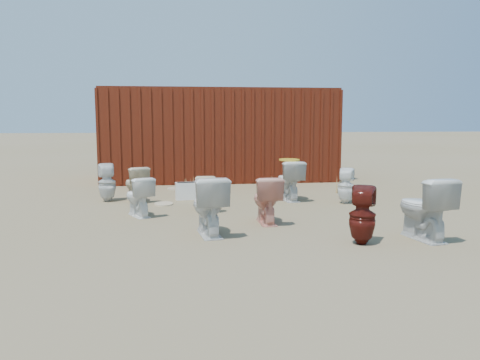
{
  "coord_description": "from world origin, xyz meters",
  "views": [
    {
      "loc": [
        -1.02,
        -7.52,
        1.62
      ],
      "look_at": [
        0.0,
        0.6,
        0.55
      ],
      "focal_mm": 35.0,
      "sensor_mm": 36.0,
      "label": 1
    }
  ],
  "objects": [
    {
      "name": "yellow_lid",
      "position": [
        1.11,
        1.55,
        0.81
      ],
      "size": [
        0.41,
        0.51,
        0.02
      ],
      "primitive_type": "ellipsoid",
      "color": "gold",
      "rests_on": "toilet_back_yellowlid"
    },
    {
      "name": "shipping_container",
      "position": [
        0.0,
        5.2,
        1.2
      ],
      "size": [
        6.0,
        2.4,
        2.4
      ],
      "primitive_type": "cube",
      "color": "#4D120C",
      "rests_on": "ground"
    },
    {
      "name": "loose_tank",
      "position": [
        -0.9,
        1.89,
        0.17
      ],
      "size": [
        0.52,
        0.26,
        0.35
      ],
      "primitive_type": "cube",
      "rotation": [
        0.0,
        0.0,
        0.13
      ],
      "color": "white",
      "rests_on": "ground"
    },
    {
      "name": "weed_clump_d",
      "position": [
        -0.89,
        3.04,
        0.15
      ],
      "size": [
        0.3,
        0.3,
        0.29
      ],
      "primitive_type": "cone",
      "color": "#A68042",
      "rests_on": "ground"
    },
    {
      "name": "toilet_front_pink",
      "position": [
        0.28,
        -0.44,
        0.37
      ],
      "size": [
        0.43,
        0.74,
        0.74
      ],
      "primitive_type": "imported",
      "rotation": [
        0.0,
        0.0,
        3.16
      ],
      "color": "#F3A28C",
      "rests_on": "ground"
    },
    {
      "name": "loose_lid_near",
      "position": [
        -1.18,
        3.37,
        0.01
      ],
      "size": [
        0.42,
        0.52,
        0.02
      ],
      "primitive_type": "ellipsoid",
      "rotation": [
        0.0,
        0.0,
        -0.08
      ],
      "color": "tan",
      "rests_on": "ground"
    },
    {
      "name": "toilet_back_yellowlid",
      "position": [
        1.11,
        1.55,
        0.4
      ],
      "size": [
        0.52,
        0.83,
        0.8
      ],
      "primitive_type": "imported",
      "rotation": [
        0.0,
        0.0,
        3.24
      ],
      "color": "silver",
      "rests_on": "ground"
    },
    {
      "name": "ground",
      "position": [
        0.0,
        0.0,
        0.0
      ],
      "size": [
        100.0,
        100.0,
        0.0
      ],
      "primitive_type": "plane",
      "color": "brown",
      "rests_on": "ground"
    },
    {
      "name": "toilet_back_beige_left",
      "position": [
        -1.93,
        1.76,
        0.35
      ],
      "size": [
        0.62,
        0.79,
        0.7
      ],
      "primitive_type": "imported",
      "rotation": [
        0.0,
        0.0,
        3.53
      ],
      "color": "beige",
      "rests_on": "ground"
    },
    {
      "name": "weed_clump_c",
      "position": [
        2.4,
        2.48,
        0.17
      ],
      "size": [
        0.36,
        0.36,
        0.35
      ],
      "primitive_type": "cone",
      "color": "#A68042",
      "rests_on": "ground"
    },
    {
      "name": "weed_clump_b",
      "position": [
        0.78,
        2.32,
        0.13
      ],
      "size": [
        0.32,
        0.32,
        0.25
      ],
      "primitive_type": "cone",
      "color": "#A68042",
      "rests_on": "ground"
    },
    {
      "name": "toilet_front_c",
      "position": [
        -0.65,
        -1.08,
        0.42
      ],
      "size": [
        0.57,
        0.88,
        0.84
      ],
      "primitive_type": "imported",
      "rotation": [
        0.0,
        0.0,
        3.27
      ],
      "color": "silver",
      "rests_on": "ground"
    },
    {
      "name": "weed_clump_e",
      "position": [
        1.25,
        3.5,
        0.13
      ],
      "size": [
        0.34,
        0.34,
        0.26
      ],
      "primitive_type": "cone",
      "color": "#A68042",
      "rests_on": "ground"
    },
    {
      "name": "weed_clump_a",
      "position": [
        -1.84,
        3.2,
        0.13
      ],
      "size": [
        0.36,
        0.36,
        0.26
      ],
      "primitive_type": "cone",
      "color": "#A68042",
      "rests_on": "ground"
    },
    {
      "name": "toilet_back_e",
      "position": [
        2.12,
        1.08,
        0.34
      ],
      "size": [
        0.42,
        0.42,
        0.68
      ],
      "primitive_type": "imported",
      "rotation": [
        0.0,
        0.0,
        2.66
      ],
      "color": "white",
      "rests_on": "ground"
    },
    {
      "name": "toilet_back_a",
      "position": [
        -2.49,
        1.87,
        0.37
      ],
      "size": [
        0.41,
        0.41,
        0.75
      ],
      "primitive_type": "imported",
      "rotation": [
        0.0,
        0.0,
        3.37
      ],
      "color": "silver",
      "rests_on": "ground"
    },
    {
      "name": "loose_lid_far",
      "position": [
        -1.37,
        1.38,
        0.01
      ],
      "size": [
        0.37,
        0.48,
        0.02
      ],
      "primitive_type": "ellipsoid",
      "rotation": [
        0.0,
        0.0,
        0.03
      ],
      "color": "#CAB892",
      "rests_on": "ground"
    },
    {
      "name": "toilet_back_beige_right",
      "position": [
        -0.6,
        0.69,
        0.32
      ],
      "size": [
        0.4,
        0.65,
        0.65
      ],
      "primitive_type": "imported",
      "rotation": [
        0.0,
        0.0,
        3.08
      ],
      "color": "beige",
      "rests_on": "ground"
    },
    {
      "name": "toilet_front_a",
      "position": [
        -1.75,
        0.34,
        0.33
      ],
      "size": [
        0.62,
        0.75,
        0.67
      ],
      "primitive_type": "imported",
      "rotation": [
        0.0,
        0.0,
        3.6
      ],
      "color": "white",
      "rests_on": "ground"
    },
    {
      "name": "weed_clump_f",
      "position": [
        3.19,
        0.02,
        0.11
      ],
      "size": [
        0.28,
        0.28,
        0.21
      ],
      "primitive_type": "cone",
      "color": "#A68042",
      "rests_on": "ground"
    },
    {
      "name": "toilet_front_maroon",
      "position": [
        1.3,
        -1.83,
        0.38
      ],
      "size": [
        0.46,
        0.46,
        0.76
      ],
      "primitive_type": "imported",
      "rotation": [
        0.0,
        0.0,
        2.69
      ],
      "color": "#52140E",
      "rests_on": "ground"
    },
    {
      "name": "toilet_front_e",
      "position": [
        2.21,
        -1.68,
        0.43
      ],
      "size": [
        0.61,
        0.91,
        0.86
      ],
      "primitive_type": "imported",
      "rotation": [
        0.0,
        0.0,
        3.31
      ],
      "color": "silver",
      "rests_on": "ground"
    }
  ]
}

